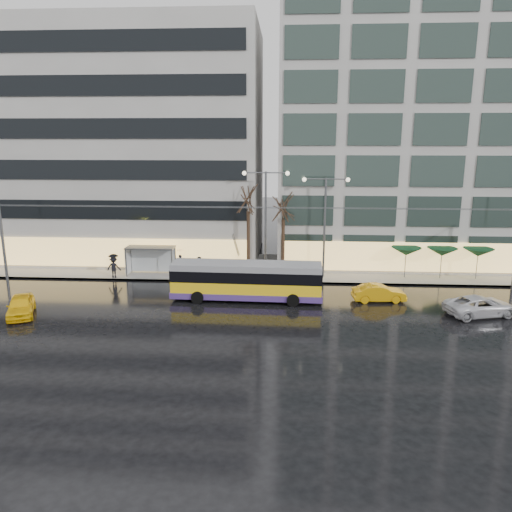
# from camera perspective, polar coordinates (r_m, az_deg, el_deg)

# --- Properties ---
(ground) EXTENTS (140.00, 140.00, 0.00)m
(ground) POSITION_cam_1_polar(r_m,az_deg,el_deg) (33.53, -3.18, -7.45)
(ground) COLOR black
(ground) RESTS_ON ground
(sidewalk) EXTENTS (80.00, 10.00, 0.15)m
(sidewalk) POSITION_cam_1_polar(r_m,az_deg,el_deg) (46.67, 1.25, -1.28)
(sidewalk) COLOR gray
(sidewalk) RESTS_ON ground
(kerb) EXTENTS (80.00, 0.10, 0.15)m
(kerb) POSITION_cam_1_polar(r_m,az_deg,el_deg) (41.91, 0.97, -3.00)
(kerb) COLOR slate
(kerb) RESTS_ON ground
(building_left) EXTENTS (34.00, 14.00, 22.00)m
(building_left) POSITION_cam_1_polar(r_m,az_deg,el_deg) (53.86, -18.41, 11.94)
(building_left) COLOR #A29F9B
(building_left) RESTS_ON sidewalk
(building_right) EXTENTS (32.00, 14.00, 25.00)m
(building_right) POSITION_cam_1_polar(r_m,az_deg,el_deg) (52.37, 21.04, 13.36)
(building_right) COLOR #A29F9B
(building_right) RESTS_ON sidewalk
(trolleybus) EXTENTS (11.25, 4.52, 5.18)m
(trolleybus) POSITION_cam_1_polar(r_m,az_deg,el_deg) (37.26, -1.09, -2.99)
(trolleybus) COLOR yellow
(trolleybus) RESTS_ON ground
(catenary) EXTENTS (42.24, 5.12, 7.00)m
(catenary) POSITION_cam_1_polar(r_m,az_deg,el_deg) (39.88, -0.51, 2.33)
(catenary) COLOR #595B60
(catenary) RESTS_ON ground
(bus_shelter) EXTENTS (4.20, 1.60, 2.51)m
(bus_shelter) POSITION_cam_1_polar(r_m,az_deg,el_deg) (44.65, -12.35, 0.22)
(bus_shelter) COLOR #595B60
(bus_shelter) RESTS_ON sidewalk
(street_lamp_near) EXTENTS (3.96, 0.36, 9.03)m
(street_lamp_near) POSITION_cam_1_polar(r_m,az_deg,el_deg) (42.36, 1.11, 5.37)
(street_lamp_near) COLOR #595B60
(street_lamp_near) RESTS_ON sidewalk
(street_lamp_far) EXTENTS (3.96, 0.36, 8.53)m
(street_lamp_far) POSITION_cam_1_polar(r_m,az_deg,el_deg) (42.48, 7.89, 4.89)
(street_lamp_far) COLOR #595B60
(street_lamp_far) RESTS_ON sidewalk
(tree_a) EXTENTS (3.20, 3.20, 8.40)m
(tree_a) POSITION_cam_1_polar(r_m,az_deg,el_deg) (42.50, -0.90, 6.89)
(tree_a) COLOR black
(tree_a) RESTS_ON sidewalk
(tree_b) EXTENTS (3.20, 3.20, 7.70)m
(tree_b) POSITION_cam_1_polar(r_m,az_deg,el_deg) (42.66, 3.16, 5.96)
(tree_b) COLOR black
(tree_b) RESTS_ON sidewalk
(parasol_a) EXTENTS (2.50, 2.50, 2.65)m
(parasol_a) POSITION_cam_1_polar(r_m,az_deg,el_deg) (44.36, 16.78, 0.51)
(parasol_a) COLOR #595B60
(parasol_a) RESTS_ON sidewalk
(parasol_b) EXTENTS (2.50, 2.50, 2.65)m
(parasol_b) POSITION_cam_1_polar(r_m,az_deg,el_deg) (45.14, 20.49, 0.44)
(parasol_b) COLOR #595B60
(parasol_b) RESTS_ON sidewalk
(parasol_c) EXTENTS (2.50, 2.50, 2.65)m
(parasol_c) POSITION_cam_1_polar(r_m,az_deg,el_deg) (46.11, 24.06, 0.38)
(parasol_c) COLOR #595B60
(parasol_c) RESTS_ON sidewalk
(taxi_a) EXTENTS (3.14, 4.45, 1.41)m
(taxi_a) POSITION_cam_1_polar(r_m,az_deg,el_deg) (37.89, -25.29, -5.15)
(taxi_a) COLOR yellow
(taxi_a) RESTS_ON ground
(taxi_b) EXTENTS (4.02, 1.70, 1.29)m
(taxi_b) POSITION_cam_1_polar(r_m,az_deg,el_deg) (38.29, 13.86, -4.12)
(taxi_b) COLOR #E8A10C
(taxi_b) RESTS_ON ground
(sedan_silver) EXTENTS (5.34, 3.50, 1.37)m
(sedan_silver) POSITION_cam_1_polar(r_m,az_deg,el_deg) (37.60, 24.27, -5.21)
(sedan_silver) COLOR silver
(sedan_silver) RESTS_ON ground
(pedestrian_a) EXTENTS (1.15, 1.16, 2.19)m
(pedestrian_a) POSITION_cam_1_polar(r_m,az_deg,el_deg) (44.65, -8.68, -0.10)
(pedestrian_a) COLOR black
(pedestrian_a) RESTS_ON sidewalk
(pedestrian_b) EXTENTS (0.97, 0.83, 1.73)m
(pedestrian_b) POSITION_cam_1_polar(r_m,az_deg,el_deg) (43.53, -6.54, -1.18)
(pedestrian_b) COLOR black
(pedestrian_b) RESTS_ON sidewalk
(pedestrian_c) EXTENTS (1.20, 0.83, 2.11)m
(pedestrian_c) POSITION_cam_1_polar(r_m,az_deg,el_deg) (44.41, -15.95, -0.98)
(pedestrian_c) COLOR black
(pedestrian_c) RESTS_ON sidewalk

